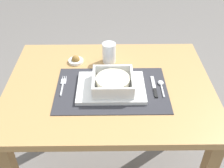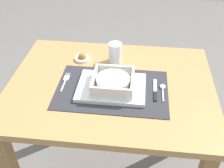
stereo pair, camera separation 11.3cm
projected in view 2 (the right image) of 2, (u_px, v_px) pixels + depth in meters
name	position (u px, v px, depth m)	size (l,w,h in m)	color
dining_table	(111.00, 104.00, 1.25)	(0.88, 0.67, 0.73)	#B2844C
placemat	(112.00, 89.00, 1.15)	(0.46, 0.31, 0.00)	#2D2D33
serving_plate	(111.00, 87.00, 1.14)	(0.28, 0.21, 0.02)	white
porridge_bowl	(113.00, 82.00, 1.12)	(0.17, 0.17, 0.05)	white
fork	(66.00, 80.00, 1.19)	(0.02, 0.13, 0.00)	silver
spoon	(163.00, 88.00, 1.14)	(0.02, 0.11, 0.01)	silver
butter_knife	(155.00, 92.00, 1.13)	(0.01, 0.14, 0.01)	black
drinking_glass	(116.00, 54.00, 1.29)	(0.06, 0.06, 0.10)	white
condiment_saucer	(82.00, 58.00, 1.32)	(0.07, 0.07, 0.04)	white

